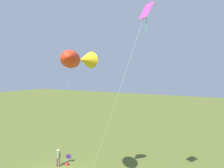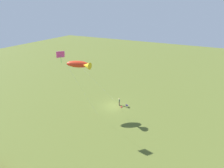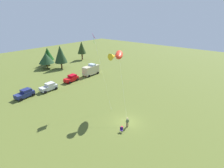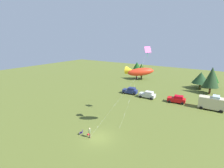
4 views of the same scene
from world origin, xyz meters
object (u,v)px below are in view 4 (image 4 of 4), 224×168
backpack_on_grass (88,134)px  car_silver_compact (148,95)px  folding_chair (82,132)px  car_red_sedan (177,99)px  kite_large_fish (138,72)px  person_kite_flyer (90,132)px  car_navy_hatch (130,91)px  kite_diamond_rainbow (147,52)px  van_camper_beige (212,103)px

backpack_on_grass → car_silver_compact: car_silver_compact is taller
folding_chair → car_silver_compact: 23.68m
car_silver_compact → car_red_sedan: same height
kite_large_fish → person_kite_flyer: bearing=-129.6°
car_navy_hatch → kite_diamond_rainbow: 20.31m
backpack_on_grass → kite_diamond_rainbow: kite_diamond_rainbow is taller
van_camper_beige → car_red_sedan: bearing=178.9°
folding_chair → kite_large_fish: 13.61m
van_camper_beige → car_navy_hatch: bearing=178.7°
person_kite_flyer → car_navy_hatch: 24.86m
person_kite_flyer → car_navy_hatch: (-5.58, 24.23, -0.07)m
person_kite_flyer → van_camper_beige: van_camper_beige is taller
folding_chair → car_navy_hatch: 24.61m
person_kite_flyer → car_navy_hatch: bearing=-121.1°
folding_chair → kite_diamond_rainbow: (6.04, 11.52, 12.76)m
person_kite_flyer → van_camper_beige: size_ratio=0.32×
person_kite_flyer → car_red_sedan: (7.48, 24.19, -0.07)m
backpack_on_grass → kite_large_fish: size_ratio=0.03×
folding_chair → car_red_sedan: (9.21, 24.26, 0.46)m
car_red_sedan → van_camper_beige: van_camper_beige is taller
car_silver_compact → kite_large_fish: (5.11, -17.35, 9.49)m
car_silver_compact → van_camper_beige: size_ratio=0.78×
backpack_on_grass → kite_large_fish: 13.19m
car_red_sedan → kite_diamond_rainbow: (-3.17, -12.75, 12.29)m
person_kite_flyer → kite_diamond_rainbow: bearing=-154.7°
van_camper_beige → backpack_on_grass: bearing=-125.0°
folding_chair → backpack_on_grass: folding_chair is taller
car_navy_hatch → kite_large_fish: size_ratio=0.39×
car_silver_compact → person_kite_flyer: bearing=-91.7°
person_kite_flyer → folding_chair: (-1.72, -0.08, -0.53)m
person_kite_flyer → van_camper_beige: (15.08, 24.20, 0.62)m
car_navy_hatch → kite_diamond_rainbow: bearing=-59.8°
backpack_on_grass → car_red_sedan: size_ratio=0.07×
folding_chair → van_camper_beige: (16.80, 24.28, 1.16)m
backpack_on_grass → car_navy_hatch: bearing=101.5°
van_camper_beige → kite_diamond_rainbow: 20.33m
backpack_on_grass → van_camper_beige: van_camper_beige is taller
backpack_on_grass → car_red_sedan: 25.10m
backpack_on_grass → car_silver_compact: size_ratio=0.08×
folding_chair → person_kite_flyer: bearing=151.7°
folding_chair → kite_large_fish: size_ratio=0.07×
kite_diamond_rainbow → person_kite_flyer: bearing=-110.7°
car_navy_hatch → car_silver_compact: same height
kite_large_fish → backpack_on_grass: bearing=-136.0°
backpack_on_grass → kite_diamond_rainbow: size_ratio=0.02×
folding_chair → car_silver_compact: (1.74, 23.61, 0.46)m
kite_large_fish → kite_diamond_rainbow: (-0.81, 5.25, 2.80)m
person_kite_flyer → kite_large_fish: 12.38m
car_navy_hatch → kite_large_fish: bearing=-66.9°
person_kite_flyer → van_camper_beige: bearing=-166.0°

